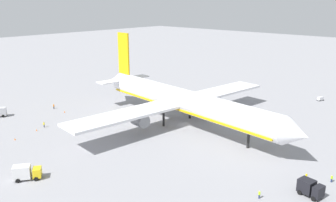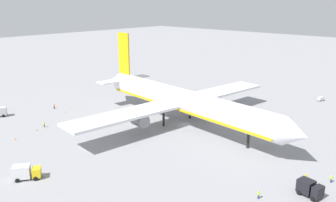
# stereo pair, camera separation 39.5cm
# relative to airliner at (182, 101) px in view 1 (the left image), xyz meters

# --- Properties ---
(ground_plane) EXTENTS (600.00, 600.00, 0.00)m
(ground_plane) POSITION_rel_airliner_xyz_m (1.24, -0.11, -7.26)
(ground_plane) COLOR gray
(airliner) EXTENTS (79.03, 73.00, 25.29)m
(airliner) POSITION_rel_airliner_xyz_m (0.00, 0.00, 0.00)
(airliner) COLOR white
(airliner) RESTS_ON ground
(service_truck_1) EXTENTS (4.94, 3.38, 3.01)m
(service_truck_1) POSITION_rel_airliner_xyz_m (44.97, -14.81, -5.61)
(service_truck_1) COLOR black
(service_truck_1) RESTS_ON ground
(service_truck_4) EXTENTS (5.04, 5.87, 3.16)m
(service_truck_4) POSITION_rel_airliner_xyz_m (-1.13, -48.61, -5.59)
(service_truck_4) COLOR yellow
(service_truck_4) RESTS_ON ground
(baggage_cart_0) EXTENTS (2.17, 3.22, 1.42)m
(baggage_cart_0) POSITION_rel_airliner_xyz_m (21.22, 54.74, -6.48)
(baggage_cart_0) COLOR gray
(baggage_cart_0) RESTS_ON ground
(ground_worker_0) EXTENTS (0.55, 0.55, 1.75)m
(ground_worker_0) POSITION_rel_airliner_xyz_m (42.14, -9.52, -6.37)
(ground_worker_0) COLOR #3F3F47
(ground_worker_0) RESTS_ON ground
(ground_worker_1) EXTENTS (0.56, 0.56, 1.60)m
(ground_worker_1) POSITION_rel_airliner_xyz_m (46.23, -6.53, -6.45)
(ground_worker_1) COLOR navy
(ground_worker_1) RESTS_ON ground
(ground_worker_2) EXTENTS (0.56, 0.56, 1.78)m
(ground_worker_2) POSITION_rel_airliner_xyz_m (-42.36, -18.24, -6.35)
(ground_worker_2) COLOR black
(ground_worker_2) RESTS_ON ground
(ground_worker_3) EXTENTS (0.56, 0.56, 1.62)m
(ground_worker_3) POSITION_rel_airliner_xyz_m (38.38, -22.27, -6.44)
(ground_worker_3) COLOR navy
(ground_worker_3) RESTS_ON ground
(ground_worker_4) EXTENTS (0.48, 0.48, 1.67)m
(ground_worker_4) POSITION_rel_airliner_xyz_m (-27.81, -29.91, -6.42)
(ground_worker_4) COLOR #3F3F47
(ground_worker_4) RESTS_ON ground
(traffic_cone_0) EXTENTS (0.36, 0.36, 0.55)m
(traffic_cone_0) POSITION_rel_airliner_xyz_m (-26.60, -32.92, -6.98)
(traffic_cone_0) COLOR orange
(traffic_cone_0) RESTS_ON ground
(traffic_cone_1) EXTENTS (0.36, 0.36, 0.55)m
(traffic_cone_1) POSITION_rel_airliner_xyz_m (-24.34, -40.33, -6.98)
(traffic_cone_1) COLOR orange
(traffic_cone_1) RESTS_ON ground
(traffic_cone_3) EXTENTS (0.36, 0.36, 0.55)m
(traffic_cone_3) POSITION_rel_airliner_xyz_m (-36.01, -18.05, -6.98)
(traffic_cone_3) COLOR orange
(traffic_cone_3) RESTS_ON ground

